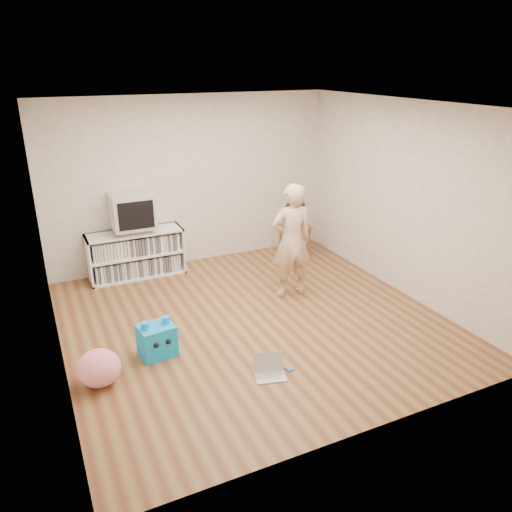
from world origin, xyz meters
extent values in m
plane|color=brown|center=(0.00, 0.00, 0.00)|extent=(4.50, 4.50, 0.00)
cube|color=#BDB1A5|center=(0.00, 2.25, 1.30)|extent=(4.50, 0.02, 2.60)
cube|color=#BDB1A5|center=(0.00, -2.25, 1.30)|extent=(4.50, 0.02, 2.60)
cube|color=#BDB1A5|center=(-2.25, 0.00, 1.30)|extent=(0.02, 4.50, 2.60)
cube|color=#BDB1A5|center=(2.25, 0.00, 1.30)|extent=(0.02, 4.50, 2.60)
cube|color=white|center=(0.00, 0.00, 2.60)|extent=(4.50, 4.50, 0.01)
cube|color=white|center=(-0.99, 2.23, 0.35)|extent=(1.40, 0.03, 0.70)
cube|color=white|center=(-1.67, 2.02, 0.35)|extent=(0.03, 0.45, 0.70)
cube|color=white|center=(-0.30, 2.02, 0.35)|extent=(0.03, 0.45, 0.70)
cube|color=white|center=(-0.99, 2.02, 0.01)|extent=(1.40, 0.45, 0.03)
cube|color=white|center=(-0.99, 2.02, 0.35)|extent=(1.34, 0.45, 0.03)
cube|color=white|center=(-0.99, 2.02, 0.68)|extent=(1.40, 0.45, 0.03)
cube|color=silver|center=(-0.99, 2.02, 0.35)|extent=(1.26, 0.36, 0.64)
cube|color=gray|center=(-0.99, 2.02, 0.73)|extent=(0.45, 0.35, 0.07)
cube|color=#B6B6BB|center=(-0.99, 2.02, 1.02)|extent=(0.60, 0.52, 0.50)
cube|color=black|center=(-0.99, 1.75, 1.02)|extent=(0.50, 0.01, 0.40)
cylinder|color=brown|center=(1.35, 1.48, 0.26)|extent=(0.04, 0.04, 0.52)
cylinder|color=brown|center=(1.69, 1.48, 0.26)|extent=(0.04, 0.04, 0.52)
cylinder|color=brown|center=(1.35, 1.82, 0.26)|extent=(0.04, 0.04, 0.52)
cylinder|color=brown|center=(1.69, 1.82, 0.26)|extent=(0.04, 0.04, 0.52)
cube|color=brown|center=(1.52, 1.65, 0.54)|extent=(0.42, 0.42, 0.03)
cylinder|color=#333333|center=(1.52, 1.65, 0.56)|extent=(0.18, 0.18, 0.02)
cylinder|color=#333333|center=(1.52, 1.65, 0.74)|extent=(0.02, 0.02, 0.32)
imported|color=beige|center=(0.79, 0.47, 0.79)|extent=(0.61, 0.43, 1.58)
cube|color=silver|center=(-0.35, -1.18, 0.01)|extent=(0.36, 0.29, 0.01)
cube|color=silver|center=(-0.32, -1.07, 0.12)|extent=(0.32, 0.14, 0.21)
cube|color=black|center=(-0.32, -1.07, 0.12)|extent=(0.28, 0.12, 0.17)
cube|color=#4973C4|center=(-0.11, -1.14, 0.01)|extent=(0.08, 0.10, 0.02)
cube|color=#0A99EF|center=(-1.29, -0.26, 0.18)|extent=(0.41, 0.35, 0.36)
cylinder|color=#0A99EF|center=(-1.40, -0.27, 0.40)|extent=(0.09, 0.09, 0.08)
cylinder|color=#0A99EF|center=(-1.17, -0.24, 0.40)|extent=(0.09, 0.09, 0.08)
sphere|color=black|center=(-1.33, -0.42, 0.22)|extent=(0.06, 0.06, 0.06)
sphere|color=black|center=(-1.20, -0.40, 0.22)|extent=(0.06, 0.06, 0.06)
ellipsoid|color=pink|center=(-1.95, -0.54, 0.19)|extent=(0.53, 0.53, 0.37)
camera|label=1|loc=(-2.33, -5.02, 3.05)|focal=35.00mm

